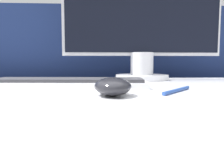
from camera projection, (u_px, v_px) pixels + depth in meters
partition_panel at (98, 115)px, 1.12m from camera, size 5.00×0.03×1.10m
computer_mouse_near at (113, 86)px, 0.42m from camera, size 0.07×0.10×0.04m
keyboard at (68, 83)px, 0.57m from camera, size 0.42×0.15×0.02m
monitor at (142, 20)px, 0.83m from camera, size 0.61×0.20×0.44m
pen at (177, 90)px, 0.48m from camera, size 0.10×0.12×0.01m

